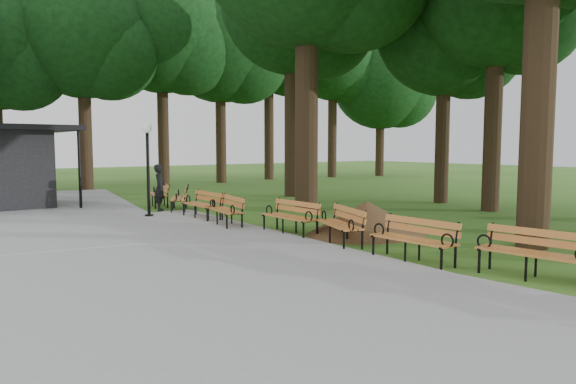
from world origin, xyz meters
TOP-DOWN VIEW (x-y plane):
  - ground at (0.00, 0.00)m, footprint 100.00×100.00m
  - path at (-4.00, 3.00)m, footprint 12.00×38.00m
  - person at (-0.64, 11.41)m, footprint 0.61×0.71m
  - lamp_post at (-1.61, 10.02)m, footprint 0.32×0.32m
  - dirt_mound at (1.73, 3.67)m, footprint 2.81×2.81m
  - bench_2 at (0.65, -1.29)m, footprint 0.88×1.97m
  - bench_3 at (0.06, 0.80)m, footprint 0.70×1.92m
  - bench_4 at (0.24, 3.14)m, footprint 1.24×2.00m
  - bench_5 at (0.10, 4.85)m, footprint 0.69×1.92m
  - bench_6 at (-0.52, 7.14)m, footprint 0.98×1.99m
  - bench_7 at (-0.42, 8.74)m, footprint 0.67×1.91m
  - bench_8 at (-0.06, 11.10)m, footprint 1.45×1.98m
  - bench_9 at (-0.11, 12.83)m, footprint 1.12×2.00m
  - lawn_tree_4 at (6.37, 12.87)m, footprint 6.42×6.42m
  - lawn_tree_5 at (9.51, 7.15)m, footprint 5.44×5.44m
  - tree_backdrop at (6.97, 22.59)m, footprint 36.19×9.46m

SIDE VIEW (x-z plane):
  - ground at x=0.00m, z-range 0.00..0.00m
  - path at x=-4.00m, z-range 0.00..0.06m
  - dirt_mound at x=1.73m, z-range 0.00..0.86m
  - bench_2 at x=0.65m, z-range 0.00..0.88m
  - bench_3 at x=0.06m, z-range 0.00..0.88m
  - bench_4 at x=0.24m, z-range 0.00..0.88m
  - bench_5 at x=0.10m, z-range 0.00..0.88m
  - bench_6 at x=-0.52m, z-range 0.00..0.88m
  - bench_7 at x=-0.42m, z-range 0.00..0.88m
  - bench_8 at x=-0.06m, z-range 0.00..0.88m
  - bench_9 at x=-0.11m, z-range 0.00..0.88m
  - person at x=-0.64m, z-range 0.00..1.64m
  - lamp_post at x=-1.61m, z-range 0.67..3.68m
  - lawn_tree_5 at x=9.51m, z-range 2.08..11.77m
  - tree_backdrop at x=6.97m, z-range 0.00..16.60m
  - lawn_tree_4 at x=6.37m, z-range 2.64..14.49m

